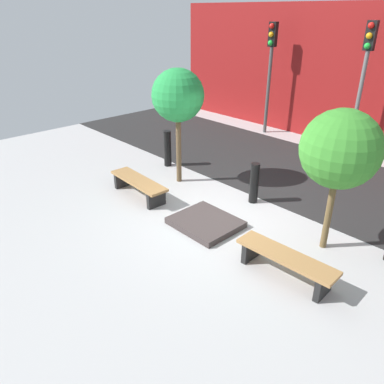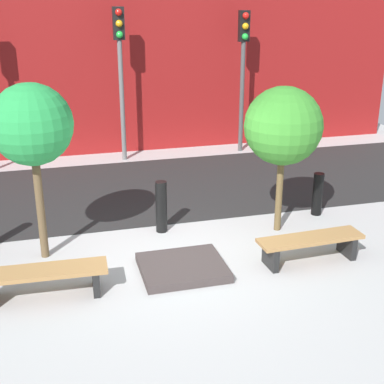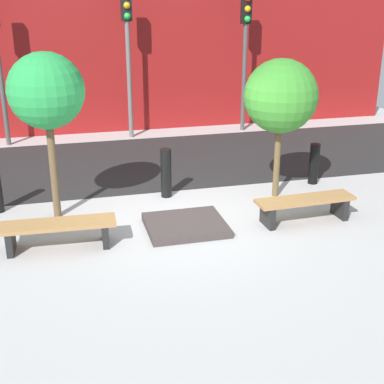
{
  "view_description": "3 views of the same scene",
  "coord_description": "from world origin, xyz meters",
  "px_view_note": "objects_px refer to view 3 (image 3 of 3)",
  "views": [
    {
      "loc": [
        4.78,
        -5.21,
        4.11
      ],
      "look_at": [
        -0.48,
        -0.3,
        0.6
      ],
      "focal_mm": 35.0,
      "sensor_mm": 36.0,
      "label": 1
    },
    {
      "loc": [
        -1.8,
        -7.66,
        4.13
      ],
      "look_at": [
        0.3,
        0.19,
        1.12
      ],
      "focal_mm": 50.0,
      "sensor_mm": 36.0,
      "label": 2
    },
    {
      "loc": [
        -1.95,
        -8.44,
        3.8
      ],
      "look_at": [
        0.16,
        -0.18,
        0.59
      ],
      "focal_mm": 50.0,
      "sensor_mm": 36.0,
      "label": 3
    }
  ],
  "objects_px": {
    "bollard_center": "(314,164)",
    "traffic_light_mid_west": "(128,38)",
    "bollard_left": "(166,173)",
    "tree_behind_left_bench": "(46,92)",
    "traffic_light_mid_east": "(246,38)",
    "bench_right": "(305,204)",
    "bench_left": "(58,229)",
    "tree_behind_right_bench": "(281,97)",
    "planter_bed": "(185,225)"
  },
  "relations": [
    {
      "from": "bollard_left",
      "to": "tree_behind_left_bench",
      "type": "bearing_deg",
      "value": -166.98
    },
    {
      "from": "bollard_center",
      "to": "traffic_light_mid_west",
      "type": "distance_m",
      "value": 6.12
    },
    {
      "from": "tree_behind_left_bench",
      "to": "bollard_center",
      "type": "height_order",
      "value": "tree_behind_left_bench"
    },
    {
      "from": "planter_bed",
      "to": "traffic_light_mid_east",
      "type": "bearing_deg",
      "value": 62.78
    },
    {
      "from": "bench_left",
      "to": "traffic_light_mid_east",
      "type": "relative_size",
      "value": 0.49
    },
    {
      "from": "bench_right",
      "to": "planter_bed",
      "type": "bearing_deg",
      "value": 172.12
    },
    {
      "from": "bench_left",
      "to": "planter_bed",
      "type": "xyz_separation_m",
      "value": [
        2.1,
        0.2,
        -0.25
      ]
    },
    {
      "from": "tree_behind_left_bench",
      "to": "traffic_light_mid_east",
      "type": "relative_size",
      "value": 0.77
    },
    {
      "from": "bench_left",
      "to": "tree_behind_right_bench",
      "type": "relative_size",
      "value": 0.68
    },
    {
      "from": "bench_right",
      "to": "tree_behind_left_bench",
      "type": "xyz_separation_m",
      "value": [
        -4.2,
        1.3,
        1.92
      ]
    },
    {
      "from": "bollard_left",
      "to": "bollard_center",
      "type": "height_order",
      "value": "bollard_left"
    },
    {
      "from": "traffic_light_mid_east",
      "to": "tree_behind_right_bench",
      "type": "bearing_deg",
      "value": -102.49
    },
    {
      "from": "bench_right",
      "to": "bollard_center",
      "type": "xyz_separation_m",
      "value": [
        1.05,
        1.79,
        0.11
      ]
    },
    {
      "from": "traffic_light_mid_west",
      "to": "traffic_light_mid_east",
      "type": "height_order",
      "value": "traffic_light_mid_west"
    },
    {
      "from": "tree_behind_right_bench",
      "to": "bollard_left",
      "type": "height_order",
      "value": "tree_behind_right_bench"
    },
    {
      "from": "bench_right",
      "to": "tree_behind_right_bench",
      "type": "xyz_separation_m",
      "value": [
        0.0,
        1.3,
        1.65
      ]
    },
    {
      "from": "bench_left",
      "to": "traffic_light_mid_east",
      "type": "distance_m",
      "value": 8.76
    },
    {
      "from": "bollard_left",
      "to": "traffic_light_mid_east",
      "type": "distance_m",
      "value": 6.14
    },
    {
      "from": "bench_right",
      "to": "traffic_light_mid_west",
      "type": "relative_size",
      "value": 0.46
    },
    {
      "from": "bollard_center",
      "to": "traffic_light_mid_east",
      "type": "bearing_deg",
      "value": 88.69
    },
    {
      "from": "bollard_left",
      "to": "traffic_light_mid_west",
      "type": "xyz_separation_m",
      "value": [
        0.0,
        4.75,
        2.17
      ]
    },
    {
      "from": "tree_behind_right_bench",
      "to": "bollard_center",
      "type": "height_order",
      "value": "tree_behind_right_bench"
    },
    {
      "from": "bench_right",
      "to": "bollard_center",
      "type": "distance_m",
      "value": 2.08
    },
    {
      "from": "bench_right",
      "to": "planter_bed",
      "type": "relative_size",
      "value": 1.35
    },
    {
      "from": "bench_right",
      "to": "tree_behind_right_bench",
      "type": "relative_size",
      "value": 0.67
    },
    {
      "from": "tree_behind_left_bench",
      "to": "bollard_left",
      "type": "height_order",
      "value": "tree_behind_left_bench"
    },
    {
      "from": "bollard_center",
      "to": "traffic_light_mid_east",
      "type": "relative_size",
      "value": 0.23
    },
    {
      "from": "bench_right",
      "to": "traffic_light_mid_east",
      "type": "distance_m",
      "value": 7.02
    },
    {
      "from": "bench_right",
      "to": "traffic_light_mid_west",
      "type": "bearing_deg",
      "value": 105.37
    },
    {
      "from": "bollard_left",
      "to": "traffic_light_mid_west",
      "type": "distance_m",
      "value": 5.23
    },
    {
      "from": "tree_behind_left_bench",
      "to": "tree_behind_right_bench",
      "type": "bearing_deg",
      "value": -0.0
    },
    {
      "from": "tree_behind_left_bench",
      "to": "bollard_left",
      "type": "bearing_deg",
      "value": 13.02
    },
    {
      "from": "bollard_left",
      "to": "bollard_center",
      "type": "relative_size",
      "value": 1.13
    },
    {
      "from": "tree_behind_right_bench",
      "to": "bollard_center",
      "type": "xyz_separation_m",
      "value": [
        1.05,
        0.49,
        -1.54
      ]
    },
    {
      "from": "bench_left",
      "to": "bench_right",
      "type": "distance_m",
      "value": 4.2
    },
    {
      "from": "planter_bed",
      "to": "bollard_center",
      "type": "distance_m",
      "value": 3.55
    },
    {
      "from": "bollard_left",
      "to": "bollard_center",
      "type": "bearing_deg",
      "value": 0.0
    },
    {
      "from": "tree_behind_right_bench",
      "to": "bollard_left",
      "type": "bearing_deg",
      "value": 166.98
    },
    {
      "from": "bench_left",
      "to": "bench_right",
      "type": "relative_size",
      "value": 1.02
    },
    {
      "from": "bench_left",
      "to": "bollard_left",
      "type": "distance_m",
      "value": 2.76
    },
    {
      "from": "bench_right",
      "to": "tree_behind_right_bench",
      "type": "distance_m",
      "value": 2.1
    },
    {
      "from": "bollard_center",
      "to": "traffic_light_mid_west",
      "type": "xyz_separation_m",
      "value": [
        -3.15,
        4.75,
        2.23
      ]
    },
    {
      "from": "traffic_light_mid_east",
      "to": "bench_right",
      "type": "bearing_deg",
      "value": -100.06
    },
    {
      "from": "bollard_left",
      "to": "traffic_light_mid_west",
      "type": "height_order",
      "value": "traffic_light_mid_west"
    },
    {
      "from": "planter_bed",
      "to": "bollard_left",
      "type": "xyz_separation_m",
      "value": [
        0.0,
        1.59,
        0.42
      ]
    },
    {
      "from": "tree_behind_right_bench",
      "to": "bollard_left",
      "type": "xyz_separation_m",
      "value": [
        -2.1,
        0.49,
        -1.48
      ]
    },
    {
      "from": "tree_behind_right_bench",
      "to": "traffic_light_mid_east",
      "type": "relative_size",
      "value": 0.71
    },
    {
      "from": "tree_behind_left_bench",
      "to": "traffic_light_mid_east",
      "type": "xyz_separation_m",
      "value": [
        5.36,
        5.24,
        0.35
      ]
    },
    {
      "from": "bollard_center",
      "to": "bench_right",
      "type": "bearing_deg",
      "value": -120.47
    },
    {
      "from": "traffic_light_mid_west",
      "to": "traffic_light_mid_east",
      "type": "bearing_deg",
      "value": -0.0
    }
  ]
}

